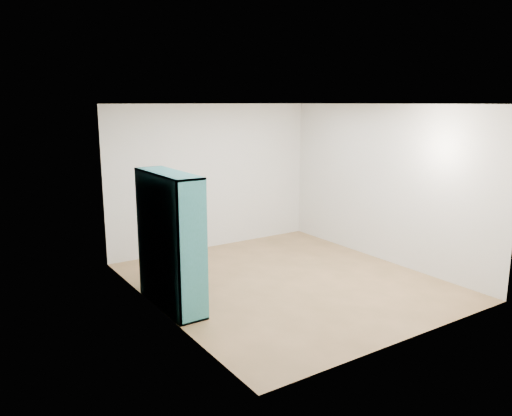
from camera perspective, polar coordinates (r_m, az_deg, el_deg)
floor at (r=7.56m, az=3.51°, el=-8.34°), size 4.50×4.50×0.00m
ceiling at (r=7.09m, az=3.78°, el=11.78°), size 4.50×4.50×0.00m
wall_left at (r=6.24m, az=-11.21°, el=-0.49°), size 0.02×4.50×2.60m
wall_right at (r=8.55m, az=14.43°, el=2.71°), size 0.02×4.50×2.60m
wall_back at (r=9.08m, az=-4.94°, el=3.57°), size 4.00×0.02×2.60m
wall_front at (r=5.62m, az=17.57°, el=-2.19°), size 4.00×0.02×2.60m
bookshelf at (r=6.50m, az=-9.98°, el=-3.98°), size 0.39×1.33×1.77m
person at (r=7.41m, az=-7.78°, el=-2.47°), size 0.46×0.63×1.57m
smartphone at (r=7.42m, az=-9.05°, el=-1.68°), size 0.02×0.11×0.14m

